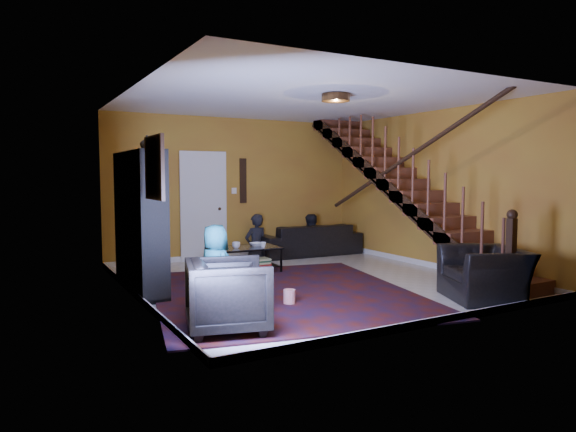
% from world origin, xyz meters
% --- Properties ---
extents(floor, '(5.50, 5.50, 0.00)m').
position_xyz_m(floor, '(0.00, 0.00, 0.00)').
color(floor, beige).
rests_on(floor, ground).
extents(room, '(5.50, 5.50, 5.50)m').
position_xyz_m(room, '(-1.33, 1.33, 0.05)').
color(room, '#B38E27').
rests_on(room, ground).
extents(staircase, '(0.95, 5.02, 3.18)m').
position_xyz_m(staircase, '(2.12, -0.00, 1.40)').
color(staircase, brown).
rests_on(staircase, floor).
extents(bookshelf, '(0.35, 1.80, 2.00)m').
position_xyz_m(bookshelf, '(-2.40, 0.60, 0.96)').
color(bookshelf, black).
rests_on(bookshelf, floor).
extents(door, '(0.82, 0.05, 2.05)m').
position_xyz_m(door, '(-0.70, 2.73, 1.02)').
color(door, silver).
rests_on(door, floor).
extents(framed_picture, '(0.04, 0.74, 0.74)m').
position_xyz_m(framed_picture, '(-2.57, -0.90, 1.75)').
color(framed_picture, '#9B361C').
rests_on(framed_picture, room).
extents(wall_hanging, '(0.14, 0.03, 0.90)m').
position_xyz_m(wall_hanging, '(0.15, 2.73, 1.55)').
color(wall_hanging, black).
rests_on(wall_hanging, room).
extents(ceiling_fixture, '(0.40, 0.40, 0.10)m').
position_xyz_m(ceiling_fixture, '(0.00, -0.80, 2.74)').
color(ceiling_fixture, '#3F2814').
rests_on(ceiling_fixture, room).
extents(rug, '(4.21, 4.60, 0.02)m').
position_xyz_m(rug, '(-0.71, -0.56, 0.01)').
color(rug, '#3F110B').
rests_on(rug, floor).
extents(sofa, '(2.21, 0.93, 0.64)m').
position_xyz_m(sofa, '(1.44, 2.30, 0.32)').
color(sofa, black).
rests_on(sofa, floor).
extents(armchair_left, '(1.04, 1.03, 0.78)m').
position_xyz_m(armchair_left, '(-2.05, -1.82, 0.39)').
color(armchair_left, black).
rests_on(armchair_left, floor).
extents(armchair_right, '(1.29, 1.35, 0.70)m').
position_xyz_m(armchair_right, '(1.50, -2.16, 0.35)').
color(armchair_right, black).
rests_on(armchair_right, floor).
extents(person_adult_a, '(0.52, 0.37, 1.34)m').
position_xyz_m(person_adult_a, '(0.25, 2.35, 0.22)').
color(person_adult_a, black).
rests_on(person_adult_a, sofa).
extents(person_adult_b, '(0.65, 0.51, 1.30)m').
position_xyz_m(person_adult_b, '(1.50, 2.35, 0.20)').
color(person_adult_b, black).
rests_on(person_adult_b, sofa).
extents(person_child, '(0.44, 0.59, 1.09)m').
position_xyz_m(person_child, '(-1.95, -1.19, 0.54)').
color(person_child, '#1A6364').
rests_on(person_child, armchair_left).
extents(coffee_table, '(1.18, 0.72, 0.44)m').
position_xyz_m(coffee_table, '(-0.56, 1.11, 0.25)').
color(coffee_table, black).
rests_on(coffee_table, floor).
extents(cup_a, '(0.16, 0.16, 0.11)m').
position_xyz_m(cup_a, '(-0.73, 1.05, 0.50)').
color(cup_a, '#999999').
rests_on(cup_a, coffee_table).
extents(cup_b, '(0.10, 0.10, 0.09)m').
position_xyz_m(cup_b, '(-0.29, 0.92, 0.49)').
color(cup_b, '#999999').
rests_on(cup_b, coffee_table).
extents(bowl, '(0.27, 0.27, 0.06)m').
position_xyz_m(bowl, '(-0.31, 1.14, 0.47)').
color(bowl, '#999999').
rests_on(bowl, coffee_table).
extents(vase, '(0.18, 0.18, 0.19)m').
position_xyz_m(vase, '(-2.41, 0.10, 2.10)').
color(vase, '#999999').
rests_on(vase, bookshelf).
extents(popcorn_bucket, '(0.19, 0.19, 0.18)m').
position_xyz_m(popcorn_bucket, '(-0.93, -1.15, 0.11)').
color(popcorn_bucket, red).
rests_on(popcorn_bucket, rug).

